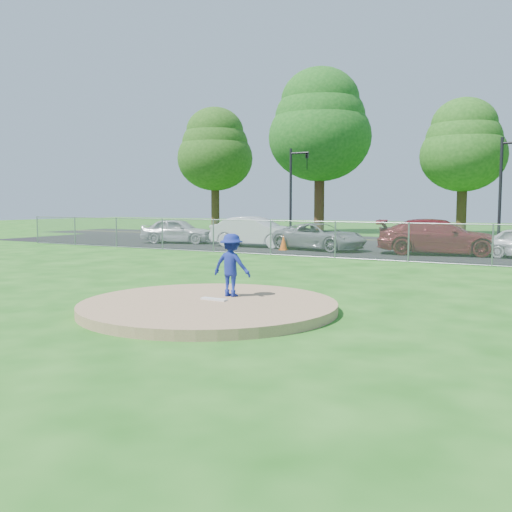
% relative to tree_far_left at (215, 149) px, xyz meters
% --- Properties ---
extents(ground, '(120.00, 120.00, 0.00)m').
position_rel_tree_far_left_xyz_m(ground, '(22.00, -23.00, -7.06)').
color(ground, '#185612').
rests_on(ground, ground).
extents(pitchers_mound, '(5.40, 5.40, 0.20)m').
position_rel_tree_far_left_xyz_m(pitchers_mound, '(22.00, -33.00, -6.96)').
color(pitchers_mound, '#997654').
rests_on(pitchers_mound, ground).
extents(pitching_rubber, '(0.60, 0.15, 0.04)m').
position_rel_tree_far_left_xyz_m(pitching_rubber, '(22.00, -32.80, -6.84)').
color(pitching_rubber, white).
rests_on(pitching_rubber, pitchers_mound).
extents(chain_link_fence, '(40.00, 0.06, 1.50)m').
position_rel_tree_far_left_xyz_m(chain_link_fence, '(22.00, -21.00, -6.31)').
color(chain_link_fence, gray).
rests_on(chain_link_fence, ground).
extents(parking_lot, '(50.00, 8.00, 0.01)m').
position_rel_tree_far_left_xyz_m(parking_lot, '(22.00, -16.50, -7.05)').
color(parking_lot, black).
rests_on(parking_lot, ground).
extents(street, '(60.00, 7.00, 0.01)m').
position_rel_tree_far_left_xyz_m(street, '(22.00, -9.00, -7.06)').
color(street, black).
rests_on(street, ground).
extents(tree_far_left, '(6.72, 6.72, 10.74)m').
position_rel_tree_far_left_xyz_m(tree_far_left, '(0.00, 0.00, 0.00)').
color(tree_far_left, '#3B2815').
rests_on(tree_far_left, ground).
extents(tree_left, '(7.84, 7.84, 12.53)m').
position_rel_tree_far_left_xyz_m(tree_left, '(11.00, -2.00, 1.18)').
color(tree_left, '#3A2015').
rests_on(tree_left, ground).
extents(tree_center, '(6.16, 6.16, 9.84)m').
position_rel_tree_far_left_xyz_m(tree_center, '(21.00, 1.00, -0.59)').
color(tree_center, '#372714').
rests_on(tree_center, ground).
extents(traffic_signal_left, '(1.28, 0.20, 5.60)m').
position_rel_tree_far_left_xyz_m(traffic_signal_left, '(13.24, -11.00, -3.70)').
color(traffic_signal_left, black).
rests_on(traffic_signal_left, ground).
extents(pitcher, '(0.92, 0.55, 1.39)m').
position_rel_tree_far_left_xyz_m(pitcher, '(22.05, -32.17, -6.16)').
color(pitcher, navy).
rests_on(pitcher, pitchers_mound).
extents(traffic_cone, '(0.38, 0.38, 0.74)m').
position_rel_tree_far_left_xyz_m(traffic_cone, '(16.33, -18.46, -6.68)').
color(traffic_cone, '#F05B0C').
rests_on(traffic_cone, parking_lot).
extents(parked_car_silver, '(4.40, 2.75, 1.40)m').
position_rel_tree_far_left_xyz_m(parked_car_silver, '(8.95, -17.12, -6.35)').
color(parked_car_silver, silver).
rests_on(parked_car_silver, parking_lot).
extents(parked_car_white, '(4.75, 1.82, 1.54)m').
position_rel_tree_far_left_xyz_m(parked_car_white, '(14.09, -17.25, -6.28)').
color(parked_car_white, silver).
rests_on(parked_car_white, parking_lot).
extents(parked_car_gray, '(4.98, 3.05, 1.29)m').
position_rel_tree_far_left_xyz_m(parked_car_gray, '(17.81, -17.54, -6.41)').
color(parked_car_gray, gray).
rests_on(parked_car_gray, parking_lot).
extents(parked_car_darkred, '(5.69, 3.22, 1.56)m').
position_rel_tree_far_left_xyz_m(parked_car_darkred, '(23.34, -17.17, -6.27)').
color(parked_car_darkred, maroon).
rests_on(parked_car_darkred, parking_lot).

